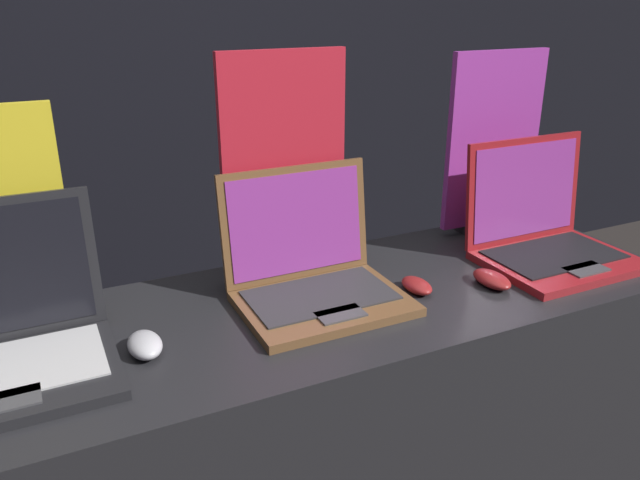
% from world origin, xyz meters
% --- Properties ---
extents(wall_back, '(8.00, 0.05, 2.80)m').
position_xyz_m(wall_back, '(0.00, 2.09, 1.40)').
color(wall_back, black).
rests_on(wall_back, ground_plane).
extents(display_counter, '(1.74, 0.56, 0.93)m').
position_xyz_m(display_counter, '(0.00, 0.28, 0.47)').
color(display_counter, black).
rests_on(display_counter, ground_plane).
extents(laptop_front, '(0.38, 0.31, 0.30)m').
position_xyz_m(laptop_front, '(-0.64, 0.29, 1.00)').
color(laptop_front, black).
rests_on(laptop_front, display_counter).
extents(mouse_front, '(0.06, 0.10, 0.04)m').
position_xyz_m(mouse_front, '(-0.40, 0.24, 0.95)').
color(mouse_front, '#B2B2B7').
rests_on(mouse_front, display_counter).
extents(laptop_middle, '(0.36, 0.31, 0.28)m').
position_xyz_m(laptop_middle, '(-0.01, 0.31, 1.00)').
color(laptop_middle, brown).
rests_on(laptop_middle, display_counter).
extents(mouse_middle, '(0.06, 0.09, 0.03)m').
position_xyz_m(mouse_middle, '(0.22, 0.24, 0.95)').
color(mouse_middle, maroon).
rests_on(mouse_middle, display_counter).
extents(promo_stand_middle, '(0.30, 0.07, 0.53)m').
position_xyz_m(promo_stand_middle, '(-0.01, 0.47, 1.19)').
color(promo_stand_middle, black).
rests_on(promo_stand_middle, display_counter).
extents(laptop_back, '(0.37, 0.31, 0.30)m').
position_xyz_m(laptop_back, '(0.63, 0.26, 1.00)').
color(laptop_back, maroon).
rests_on(laptop_back, display_counter).
extents(mouse_back, '(0.07, 0.11, 0.03)m').
position_xyz_m(mouse_back, '(0.40, 0.18, 0.95)').
color(mouse_back, maroon).
rests_on(mouse_back, display_counter).
extents(promo_stand_back, '(0.31, 0.07, 0.51)m').
position_xyz_m(promo_stand_back, '(0.63, 0.49, 1.18)').
color(promo_stand_back, black).
rests_on(promo_stand_back, display_counter).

